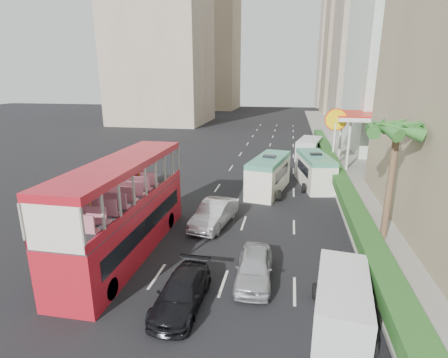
% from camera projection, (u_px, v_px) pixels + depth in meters
% --- Properties ---
extents(ground_plane, '(200.00, 200.00, 0.00)m').
position_uv_depth(ground_plane, '(238.00, 262.00, 17.75)').
color(ground_plane, black).
rests_on(ground_plane, ground).
extents(double_decker_bus, '(2.50, 11.00, 5.06)m').
position_uv_depth(double_decker_bus, '(125.00, 208.00, 18.12)').
color(double_decker_bus, '#AF1522').
rests_on(double_decker_bus, ground).
extents(car_silver_lane_a, '(2.46, 5.00, 1.58)m').
position_uv_depth(car_silver_lane_a, '(214.00, 225.00, 22.24)').
color(car_silver_lane_a, '#B9BBC0').
rests_on(car_silver_lane_a, ground).
extents(car_silver_lane_b, '(1.77, 4.10, 1.38)m').
position_uv_depth(car_silver_lane_b, '(254.00, 280.00, 16.18)').
color(car_silver_lane_b, '#B9BBC0').
rests_on(car_silver_lane_b, ground).
extents(car_black, '(1.81, 4.31, 1.24)m').
position_uv_depth(car_black, '(182.00, 306.00, 14.38)').
color(car_black, black).
rests_on(car_black, ground).
extents(van_asset, '(2.65, 4.82, 1.28)m').
position_uv_depth(van_asset, '(271.00, 180.00, 32.00)').
color(van_asset, silver).
rests_on(van_asset, ground).
extents(minibus_near, '(3.37, 6.75, 2.86)m').
position_uv_depth(minibus_near, '(269.00, 175.00, 28.51)').
color(minibus_near, silver).
rests_on(minibus_near, ground).
extents(minibus_far, '(3.19, 6.46, 2.74)m').
position_uv_depth(minibus_far, '(315.00, 170.00, 29.99)').
color(minibus_far, silver).
rests_on(minibus_far, ground).
extents(panel_van_near, '(2.42, 4.84, 1.86)m').
position_uv_depth(panel_van_near, '(342.00, 303.00, 13.08)').
color(panel_van_near, silver).
rests_on(panel_van_near, ground).
extents(panel_van_far, '(3.29, 5.88, 2.22)m').
position_uv_depth(panel_van_far, '(309.00, 148.00, 40.67)').
color(panel_van_far, silver).
rests_on(panel_van_far, ground).
extents(sidewalk, '(6.00, 120.00, 0.18)m').
position_uv_depth(sidewalk, '(349.00, 159.00, 39.71)').
color(sidewalk, '#99968C').
rests_on(sidewalk, ground).
extents(kerb_wall, '(0.30, 44.00, 1.00)m').
position_uv_depth(kerb_wall, '(335.00, 180.00, 29.66)').
color(kerb_wall, silver).
rests_on(kerb_wall, sidewalk).
extents(hedge, '(1.10, 44.00, 0.70)m').
position_uv_depth(hedge, '(336.00, 170.00, 29.43)').
color(hedge, '#2D6626').
rests_on(hedge, kerb_wall).
extents(palm_tree, '(0.36, 0.36, 6.40)m').
position_uv_depth(palm_tree, '(390.00, 185.00, 19.19)').
color(palm_tree, brown).
rests_on(palm_tree, sidewalk).
extents(shell_station, '(6.50, 8.00, 5.50)m').
position_uv_depth(shell_station, '(364.00, 140.00, 36.90)').
color(shell_station, silver).
rests_on(shell_station, ground).
extents(tower_far_a, '(14.00, 14.00, 44.00)m').
position_uv_depth(tower_far_a, '(357.00, 23.00, 85.94)').
color(tower_far_a, tan).
rests_on(tower_far_a, ground).
extents(tower_far_b, '(14.00, 14.00, 40.00)m').
position_uv_depth(tower_far_b, '(344.00, 41.00, 107.26)').
color(tower_far_b, '#B5A38E').
rests_on(tower_far_b, ground).
extents(tower_left_b, '(16.00, 16.00, 46.00)m').
position_uv_depth(tower_left_b, '(210.00, 27.00, 100.18)').
color(tower_left_b, tan).
rests_on(tower_left_b, ground).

